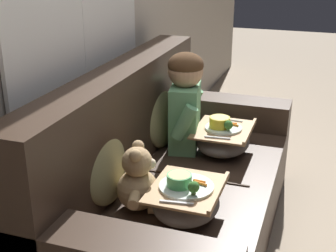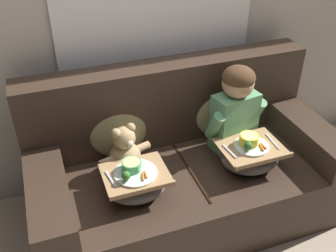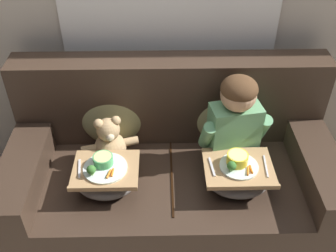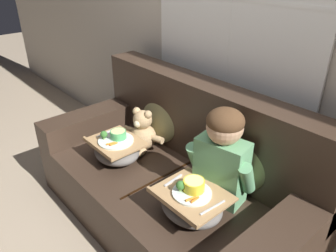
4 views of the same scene
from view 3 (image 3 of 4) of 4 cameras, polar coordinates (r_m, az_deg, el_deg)
The scene contains 8 objects.
ground_plane at distance 2.68m, azimuth 0.46°, elevation -12.58°, with size 14.00×14.00×0.00m, color tan.
couch at distance 2.48m, azimuth 0.45°, elevation -6.31°, with size 1.91×0.93×0.96m.
throw_pillow_behind_child at distance 2.48m, azimuth 8.90°, elevation 1.58°, with size 0.43×0.21×0.45m.
throw_pillow_behind_teddy at distance 2.46m, azimuth -8.23°, elevation 1.37°, with size 0.39×0.19×0.41m.
child_figure at distance 2.28m, azimuth 9.78°, elevation 1.30°, with size 0.43×0.23×0.58m.
teddy_bear at distance 2.37m, azimuth -8.44°, elevation -2.48°, with size 0.34×0.25×0.32m.
lap_tray_child at distance 2.26m, azimuth 10.03°, elevation -7.03°, with size 0.38×0.32×0.22m.
lap_tray_teddy at distance 2.24m, azimuth -8.93°, elevation -7.33°, with size 0.36×0.31×0.22m.
Camera 3 is at (-0.06, -1.68, 2.08)m, focal length 42.00 mm.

